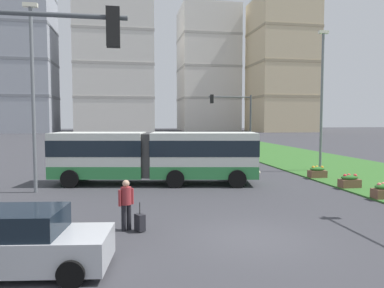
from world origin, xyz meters
TOP-DOWN VIEW (x-y plane):
  - ground_plane at (0.00, 0.00)m, footprint 260.00×260.00m
  - grass_median at (12.44, 10.00)m, footprint 10.00×70.00m
  - articulated_bus at (-2.24, 10.31)m, footprint 12.06×4.60m
  - car_navy_sedan at (-6.04, 25.81)m, footprint 4.47×2.17m
  - car_silver_hatch at (-6.54, -1.44)m, footprint 4.60×2.49m
  - pedestrian_crossing at (-3.90, 1.55)m, footprint 0.52×0.36m
  - rolling_suitcase at (-3.45, 1.35)m, footprint 0.39×0.43m
  - flower_planter_1 at (8.04, 4.21)m, footprint 1.10×0.56m
  - flower_planter_2 at (8.04, 6.93)m, footprint 1.10×0.56m
  - flower_planter_3 at (8.04, 10.35)m, footprint 1.10×0.56m
  - traffic_light_near_left at (-6.30, -3.00)m, footprint 3.77×0.28m
  - traffic_light_far_right at (6.29, 22.00)m, footprint 4.12×0.28m
  - streetlight_left at (-8.50, 8.91)m, footprint 0.70×0.28m
  - streetlight_median at (9.94, 13.37)m, footprint 0.70×0.28m
  - apartment_tower_west at (-30.00, 94.70)m, footprint 14.36×16.32m
  - apartment_tower_westcentre at (-6.83, 98.60)m, footprint 21.54×18.96m
  - apartment_tower_centre at (21.91, 104.39)m, footprint 17.70×17.26m
  - apartment_tower_eastcentre at (40.65, 90.08)m, footprint 16.75×16.64m

SIDE VIEW (x-z plane):
  - ground_plane at x=0.00m, z-range 0.00..0.00m
  - grass_median at x=12.44m, z-range 0.00..0.08m
  - rolling_suitcase at x=-3.45m, z-range -0.17..0.80m
  - flower_planter_1 at x=8.04m, z-range 0.06..0.80m
  - flower_planter_2 at x=8.04m, z-range 0.06..0.80m
  - flower_planter_3 at x=8.04m, z-range 0.06..0.80m
  - car_navy_sedan at x=-6.04m, z-range -0.04..1.54m
  - car_silver_hatch at x=-6.54m, z-range -0.04..1.54m
  - pedestrian_crossing at x=-3.90m, z-range 0.13..1.87m
  - articulated_bus at x=-2.24m, z-range 0.15..3.15m
  - traffic_light_far_right at x=6.29m, z-range 1.14..7.14m
  - traffic_light_near_left at x=-6.30m, z-range 1.13..7.24m
  - streetlight_left at x=-8.50m, z-range 0.45..10.01m
  - streetlight_median at x=9.94m, z-range 0.45..10.44m
  - apartment_tower_westcentre at x=-6.83m, z-range 0.02..36.25m
  - apartment_tower_eastcentre at x=40.65m, z-range 0.02..37.80m
  - apartment_tower_centre at x=21.91m, z-range 0.02..38.20m
  - apartment_tower_west at x=-30.00m, z-range 0.02..45.66m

